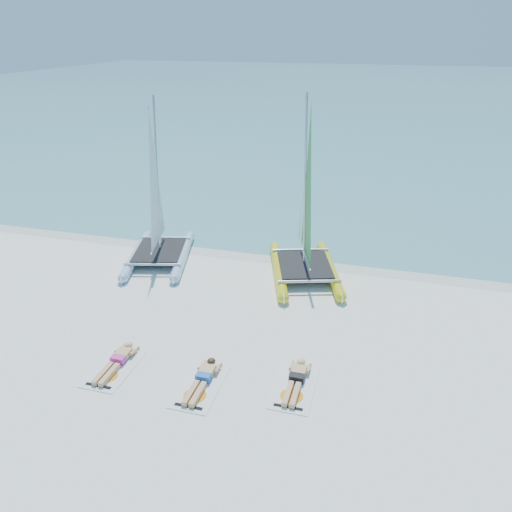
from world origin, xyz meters
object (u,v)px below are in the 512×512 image
Objects in this scene: towel_a at (114,368)px; sunbather_a at (117,360)px; catamaran_blue at (156,213)px; towel_c at (295,387)px; catamaran_yellow at (305,217)px; sunbather_b at (203,378)px; sunbather_c at (296,379)px; towel_b at (200,387)px.

sunbather_a is (0.00, 0.19, 0.11)m from towel_a.
catamaran_blue is at bearing 105.51° from towel_a.
towel_a is at bearing -173.71° from towel_c.
towel_c is (1.07, -6.68, -1.99)m from catamaran_yellow.
sunbather_b is 2.30m from towel_c.
towel_c is (2.26, 0.42, -0.11)m from sunbather_b.
towel_b is at bearing -160.49° from sunbather_c.
sunbather_b is at bearing -2.11° from sunbather_a.
sunbather_b reaches higher than towel_c.
catamaran_yellow reaches higher than towel_c.
sunbather_a reaches higher than towel_c.
catamaran_blue is 3.31× the size of towel_c.
towel_a and towel_b have the same top height.
catamaran_yellow is 7.65m from towel_b.
sunbather_a is (-3.63, -7.01, -1.89)m from catamaran_yellow.
sunbather_c is at bearing 15.07° from sunbather_b.
sunbather_a reaches higher than towel_a.
sunbather_b is (-1.19, -7.10, -1.89)m from catamaran_yellow.
towel_b is (-1.19, -7.29, -1.99)m from catamaran_yellow.
catamaran_blue is 6.90m from sunbather_a.
sunbather_a is 1.00× the size of sunbather_c.
catamaran_blue is at bearing 123.28° from sunbather_b.
catamaran_blue is 0.96× the size of catamaran_yellow.
catamaran_blue is at bearing 122.52° from towel_b.
towel_a is at bearing -171.41° from sunbather_c.
towel_b is 1.07× the size of sunbather_c.
towel_b is 1.07× the size of sunbather_b.
catamaran_blue is 3.31× the size of towel_a.
sunbather_a is 2.44m from sunbather_b.
catamaran_yellow is at bearing 62.60° from sunbather_a.
catamaran_blue is at bearing 105.95° from sunbather_a.
catamaran_blue is 7.98m from sunbather_b.
catamaran_blue reaches higher than towel_c.
sunbather_a is (1.84, -6.43, -1.71)m from catamaran_blue.
sunbather_c is at bearing 6.29° from sunbather_a.
sunbather_b reaches higher than towel_a.
towel_c is at bearing -98.57° from catamaran_yellow.
towel_b is (2.44, -0.28, -0.11)m from sunbather_a.
catamaran_yellow reaches higher than sunbather_b.
sunbather_a is at bearing -176.03° from towel_c.
towel_b is (2.44, -0.09, 0.00)m from towel_a.
catamaran_blue is 3.55× the size of sunbather_a.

